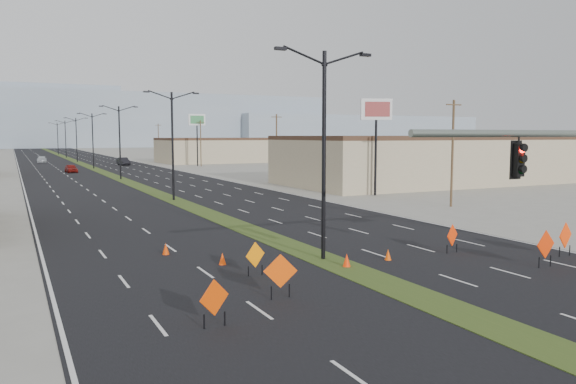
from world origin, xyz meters
name	(u,v)px	position (x,y,z in m)	size (l,w,h in m)	color
ground	(524,339)	(0.00, 0.00, 0.00)	(600.00, 600.00, 0.00)	gray
road_surface	(91,168)	(0.00, 100.00, 0.00)	(25.00, 400.00, 0.02)	black
median_strip	(91,168)	(0.00, 100.00, 0.00)	(2.00, 400.00, 0.04)	#334A1A
building_se_near	(426,161)	(34.00, 45.00, 2.75)	(36.00, 18.00, 5.50)	tan
building_se_far	(256,151)	(38.00, 110.00, 2.50)	(44.00, 16.00, 5.00)	tan
mesa_center	(120,121)	(40.00, 300.00, 14.00)	(220.00, 50.00, 28.00)	#8694A6
mesa_east	(351,131)	(180.00, 290.00, 9.00)	(160.00, 50.00, 18.00)	#8694A6
streetlight_0	(324,148)	(0.00, 12.00, 5.42)	(5.15, 0.24, 10.02)	black
streetlight_1	(173,142)	(0.00, 40.00, 5.42)	(5.15, 0.24, 10.02)	black
streetlight_2	(120,140)	(0.00, 68.00, 5.42)	(5.15, 0.24, 10.02)	black
streetlight_3	(93,139)	(0.00, 96.00, 5.42)	(5.15, 0.24, 10.02)	black
streetlight_4	(76,138)	(0.00, 124.00, 5.42)	(5.15, 0.24, 10.02)	black
streetlight_5	(66,138)	(0.00, 152.00, 5.42)	(5.15, 0.24, 10.02)	black
streetlight_6	(58,137)	(0.00, 180.00, 5.42)	(5.15, 0.24, 10.02)	black
utility_pole_0	(452,152)	(20.00, 25.00, 4.67)	(1.60, 0.20, 9.00)	#4C3823
utility_pole_1	(277,145)	(20.00, 60.00, 4.67)	(1.60, 0.20, 9.00)	#4C3823
utility_pole_2	(201,142)	(20.00, 95.00, 4.67)	(1.60, 0.20, 9.00)	#4C3823
utility_pole_3	(158,141)	(20.00, 130.00, 4.67)	(1.60, 0.20, 9.00)	#4C3823
car_left	(71,168)	(-4.75, 86.23, 0.68)	(1.61, 4.01, 1.37)	maroon
car_mid	(123,161)	(7.01, 105.74, 0.78)	(1.65, 4.74, 1.56)	black
car_far	(42,160)	(-7.36, 124.81, 0.70)	(1.97, 4.85, 1.41)	#B4B9BF
construction_sign_0	(214,299)	(-7.93, 5.05, 0.91)	(1.10, 0.47, 1.56)	#D73D04
construction_sign_1	(280,273)	(-4.72, 6.96, 1.00)	(1.21, 0.45, 1.69)	#F04705
construction_sign_2	(255,256)	(-4.21, 10.54, 0.86)	(1.04, 0.45, 1.47)	orange
construction_sign_3	(452,236)	(6.69, 10.36, 0.88)	(1.05, 0.47, 1.50)	#FD3505
construction_sign_4	(565,237)	(11.17, 7.24, 1.01)	(1.26, 0.34, 1.72)	#FF3905
construction_sign_5	(546,246)	(8.28, 6.05, 1.02)	(1.30, 0.19, 1.73)	red
cone_0	(222,259)	(-4.80, 13.10, 0.29)	(0.35, 0.35, 0.58)	#FF4005
cone_1	(347,261)	(0.14, 10.09, 0.32)	(0.39, 0.39, 0.65)	#FF3305
cone_2	(388,255)	(2.73, 10.46, 0.28)	(0.33, 0.33, 0.55)	#EA4A04
cone_3	(166,249)	(-6.62, 16.49, 0.30)	(0.36, 0.36, 0.61)	#D93904
pole_sign_east_near	(376,116)	(19.49, 35.40, 7.92)	(3.08, 1.43, 9.70)	black
pole_sign_east_far	(197,123)	(19.57, 95.89, 8.40)	(3.35, 0.57, 10.24)	black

